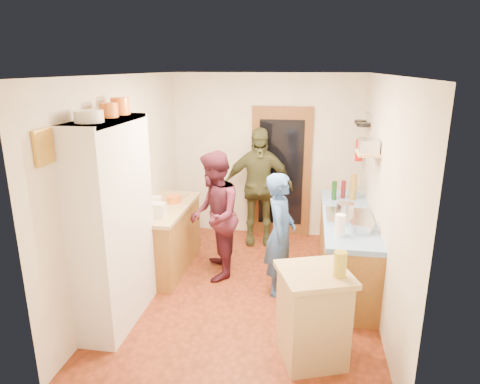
% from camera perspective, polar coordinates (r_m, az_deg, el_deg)
% --- Properties ---
extents(floor, '(3.00, 4.00, 0.02)m').
position_cam_1_polar(floor, '(5.48, 1.01, -13.09)').
color(floor, maroon).
rests_on(floor, ground).
extents(ceiling, '(3.00, 4.00, 0.02)m').
position_cam_1_polar(ceiling, '(4.77, 1.17, 15.47)').
color(ceiling, silver).
rests_on(ceiling, ground).
extents(wall_back, '(3.00, 0.02, 2.60)m').
position_cam_1_polar(wall_back, '(6.90, 3.49, 4.79)').
color(wall_back, silver).
rests_on(wall_back, ground).
extents(wall_front, '(3.00, 0.02, 2.60)m').
position_cam_1_polar(wall_front, '(3.12, -4.31, -10.07)').
color(wall_front, silver).
rests_on(wall_front, ground).
extents(wall_left, '(0.02, 4.00, 2.60)m').
position_cam_1_polar(wall_left, '(5.38, -15.03, 0.90)').
color(wall_left, silver).
rests_on(wall_left, ground).
extents(wall_right, '(0.02, 4.00, 2.60)m').
position_cam_1_polar(wall_right, '(4.99, 18.51, -0.61)').
color(wall_right, silver).
rests_on(wall_right, ground).
extents(door_frame, '(0.95, 0.06, 2.10)m').
position_cam_1_polar(door_frame, '(6.90, 5.49, 2.61)').
color(door_frame, brown).
rests_on(door_frame, ground).
extents(door_glass, '(0.70, 0.02, 1.70)m').
position_cam_1_polar(door_glass, '(6.87, 5.47, 2.54)').
color(door_glass, black).
rests_on(door_glass, door_frame).
extents(hutch_body, '(0.40, 1.20, 2.20)m').
position_cam_1_polar(hutch_body, '(4.67, -16.45, -4.18)').
color(hutch_body, silver).
rests_on(hutch_body, ground).
extents(hutch_top_shelf, '(0.40, 1.14, 0.04)m').
position_cam_1_polar(hutch_top_shelf, '(4.42, -17.58, 9.06)').
color(hutch_top_shelf, silver).
rests_on(hutch_top_shelf, hutch_body).
extents(plate_stack, '(0.26, 0.26, 0.11)m').
position_cam_1_polar(plate_stack, '(4.15, -19.51, 9.49)').
color(plate_stack, white).
rests_on(plate_stack, hutch_top_shelf).
extents(orange_pot_a, '(0.18, 0.18, 0.14)m').
position_cam_1_polar(orange_pot_a, '(4.50, -17.09, 10.40)').
color(orange_pot_a, orange).
rests_on(orange_pot_a, hutch_top_shelf).
extents(orange_pot_b, '(0.20, 0.20, 0.18)m').
position_cam_1_polar(orange_pot_b, '(4.74, -15.67, 10.98)').
color(orange_pot_b, orange).
rests_on(orange_pot_b, hutch_top_shelf).
extents(left_counter_base, '(0.60, 1.40, 0.85)m').
position_cam_1_polar(left_counter_base, '(5.95, -9.91, -6.21)').
color(left_counter_base, olive).
rests_on(left_counter_base, ground).
extents(left_counter_top, '(0.64, 1.44, 0.05)m').
position_cam_1_polar(left_counter_top, '(5.79, -10.13, -2.10)').
color(left_counter_top, tan).
rests_on(left_counter_top, left_counter_base).
extents(toaster, '(0.23, 0.16, 0.17)m').
position_cam_1_polar(toaster, '(5.38, -11.10, -2.35)').
color(toaster, white).
rests_on(toaster, left_counter_top).
extents(kettle, '(0.20, 0.20, 0.18)m').
position_cam_1_polar(kettle, '(5.62, -11.25, -1.51)').
color(kettle, white).
rests_on(kettle, left_counter_top).
extents(orange_bowl, '(0.22, 0.22, 0.09)m').
position_cam_1_polar(orange_bowl, '(5.91, -8.85, -0.93)').
color(orange_bowl, orange).
rests_on(orange_bowl, left_counter_top).
extents(chopping_board, '(0.34, 0.28, 0.02)m').
position_cam_1_polar(chopping_board, '(6.23, -8.46, -0.33)').
color(chopping_board, tan).
rests_on(chopping_board, left_counter_top).
extents(right_counter_base, '(0.60, 2.20, 0.84)m').
position_cam_1_polar(right_counter_base, '(5.71, 13.88, -7.48)').
color(right_counter_base, olive).
rests_on(right_counter_base, ground).
extents(right_counter_top, '(0.62, 2.22, 0.06)m').
position_cam_1_polar(right_counter_top, '(5.55, 14.19, -3.22)').
color(right_counter_top, blue).
rests_on(right_counter_top, right_counter_base).
extents(hob, '(0.55, 0.58, 0.04)m').
position_cam_1_polar(hob, '(5.42, 14.33, -3.15)').
color(hob, silver).
rests_on(hob, right_counter_top).
extents(pot_on_hob, '(0.21, 0.21, 0.14)m').
position_cam_1_polar(pot_on_hob, '(5.41, 13.85, -2.18)').
color(pot_on_hob, silver).
rests_on(pot_on_hob, hob).
extents(bottle_a, '(0.09, 0.09, 0.27)m').
position_cam_1_polar(bottle_a, '(6.08, 12.45, 0.22)').
color(bottle_a, '#143F14').
rests_on(bottle_a, right_counter_top).
extents(bottle_b, '(0.07, 0.07, 0.25)m').
position_cam_1_polar(bottle_b, '(6.18, 13.61, 0.36)').
color(bottle_b, '#591419').
rests_on(bottle_b, right_counter_top).
extents(bottle_c, '(0.09, 0.09, 0.36)m').
position_cam_1_polar(bottle_c, '(6.14, 14.88, 0.65)').
color(bottle_c, olive).
rests_on(bottle_c, right_counter_top).
extents(paper_towel, '(0.14, 0.14, 0.25)m').
position_cam_1_polar(paper_towel, '(4.80, 13.20, -4.35)').
color(paper_towel, white).
rests_on(paper_towel, right_counter_top).
extents(mixing_bowl, '(0.32, 0.32, 0.11)m').
position_cam_1_polar(mixing_bowl, '(5.01, 15.88, -4.47)').
color(mixing_bowl, silver).
rests_on(mixing_bowl, right_counter_top).
extents(island_base, '(0.70, 0.70, 0.86)m').
position_cam_1_polar(island_base, '(4.21, 9.64, -16.25)').
color(island_base, tan).
rests_on(island_base, ground).
extents(island_top, '(0.79, 0.79, 0.05)m').
position_cam_1_polar(island_top, '(3.99, 9.95, -10.74)').
color(island_top, tan).
rests_on(island_top, island_base).
extents(cutting_board, '(0.42, 0.38, 0.02)m').
position_cam_1_polar(cutting_board, '(4.01, 9.03, -10.37)').
color(cutting_board, white).
rests_on(cutting_board, island_top).
extents(oil_jar, '(0.15, 0.15, 0.23)m').
position_cam_1_polar(oil_jar, '(3.89, 13.19, -9.35)').
color(oil_jar, '#AD9E2D').
rests_on(oil_jar, island_top).
extents(pan_rail, '(0.02, 0.65, 0.02)m').
position_cam_1_polar(pan_rail, '(6.33, 16.61, 9.96)').
color(pan_rail, silver).
rests_on(pan_rail, wall_right).
extents(pan_hang_a, '(0.18, 0.18, 0.05)m').
position_cam_1_polar(pan_hang_a, '(6.16, 16.15, 8.62)').
color(pan_hang_a, black).
rests_on(pan_hang_a, pan_rail).
extents(pan_hang_b, '(0.16, 0.16, 0.05)m').
position_cam_1_polar(pan_hang_b, '(6.36, 15.94, 8.68)').
color(pan_hang_b, black).
rests_on(pan_hang_b, pan_rail).
extents(pan_hang_c, '(0.17, 0.17, 0.05)m').
position_cam_1_polar(pan_hang_c, '(6.56, 15.76, 8.99)').
color(pan_hang_c, black).
rests_on(pan_hang_c, pan_rail).
extents(wall_shelf, '(0.26, 0.42, 0.03)m').
position_cam_1_polar(wall_shelf, '(5.31, 16.69, 5.00)').
color(wall_shelf, tan).
rests_on(wall_shelf, wall_right).
extents(radio, '(0.22, 0.30, 0.15)m').
position_cam_1_polar(radio, '(5.29, 16.77, 5.95)').
color(radio, silver).
rests_on(radio, wall_shelf).
extents(ext_bracket, '(0.06, 0.10, 0.04)m').
position_cam_1_polar(ext_bracket, '(6.59, 16.10, 4.93)').
color(ext_bracket, black).
rests_on(ext_bracket, wall_right).
extents(fire_extinguisher, '(0.11, 0.11, 0.32)m').
position_cam_1_polar(fire_extinguisher, '(6.57, 15.61, 5.39)').
color(fire_extinguisher, red).
rests_on(fire_extinguisher, wall_right).
extents(picture_frame, '(0.03, 0.25, 0.30)m').
position_cam_1_polar(picture_frame, '(3.89, -24.71, 5.47)').
color(picture_frame, gold).
rests_on(picture_frame, wall_left).
extents(person_hob, '(0.39, 0.57, 1.51)m').
position_cam_1_polar(person_hob, '(5.15, 5.67, -5.74)').
color(person_hob, '#2F5292').
rests_on(person_hob, ground).
extents(person_left, '(0.79, 0.93, 1.68)m').
position_cam_1_polar(person_left, '(5.55, -3.14, -3.06)').
color(person_left, '#421724').
rests_on(person_left, ground).
extents(person_back, '(1.13, 0.61, 1.83)m').
position_cam_1_polar(person_back, '(6.57, 2.53, 0.73)').
color(person_back, '#3A3C21').
rests_on(person_back, ground).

